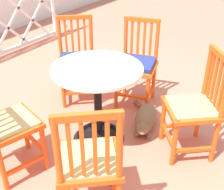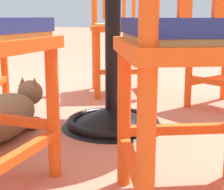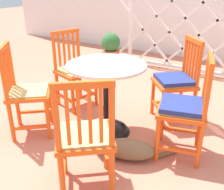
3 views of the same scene
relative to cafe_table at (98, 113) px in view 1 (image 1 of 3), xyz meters
The scene contains 8 objects.
ground_plane 0.33m from the cafe_table, 47.22° to the right, with size 24.00×24.00×0.00m, color #C6755B.
cafe_table is the anchor object (origin of this frame).
orange_chair_facing_out 0.78m from the cafe_table, ahead, with size 0.49×0.49×0.91m.
orange_chair_at_corner 0.80m from the cafe_table, 51.75° to the left, with size 0.56×0.56×0.91m.
orange_chair_by_planter 0.79m from the cafe_table, 153.01° to the left, with size 0.50×0.50×0.91m.
orange_chair_near_fence 0.80m from the cafe_table, 148.65° to the right, with size 0.56×0.56×0.91m.
orange_chair_tucked_in 0.83m from the cafe_table, 67.82° to the right, with size 0.56×0.56×0.91m.
tabby_cat 0.51m from the cafe_table, 37.37° to the right, with size 0.64×0.47×0.23m.
Camera 1 is at (-1.84, -1.14, 1.73)m, focal length 46.36 mm.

